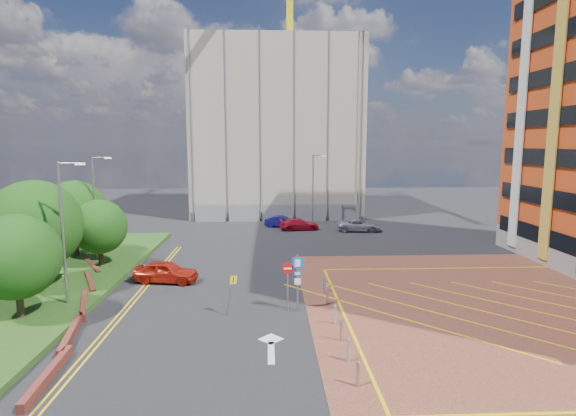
{
  "coord_description": "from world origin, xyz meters",
  "views": [
    {
      "loc": [
        -1.08,
        -22.91,
        9.26
      ],
      "look_at": [
        0.11,
        4.1,
        5.35
      ],
      "focal_mm": 28.0,
      "sensor_mm": 36.0,
      "label": 1
    }
  ],
  "objects": [
    {
      "name": "car_blue_back",
      "position": [
        0.4,
        26.26,
        0.62
      ],
      "size": [
        3.96,
        2.26,
        1.23
      ],
      "primitive_type": "imported",
      "rotation": [
        0.0,
        0.0,
        1.3
      ],
      "color": "navy",
      "rests_on": "ground"
    },
    {
      "name": "sign_cluster",
      "position": [
        0.3,
        0.98,
        1.95
      ],
      "size": [
        1.17,
        0.12,
        3.2
      ],
      "color": "#9EA0A8",
      "rests_on": "ground"
    },
    {
      "name": "lamp_left_near",
      "position": [
        -12.42,
        2.0,
        4.66
      ],
      "size": [
        1.53,
        0.16,
        8.0
      ],
      "color": "#9EA0A8",
      "rests_on": "grass_bed"
    },
    {
      "name": "car_red_left",
      "position": [
        -7.99,
        6.59,
        0.73
      ],
      "size": [
        4.48,
        2.35,
        1.45
      ],
      "primitive_type": "imported",
      "rotation": [
        0.0,
        0.0,
        1.42
      ],
      "color": "#AA1C0E",
      "rests_on": "ground"
    },
    {
      "name": "bollard_row",
      "position": [
        2.3,
        -1.67,
        0.47
      ],
      "size": [
        0.14,
        11.14,
        0.9
      ],
      "color": "#9EA0A8",
      "rests_on": "forecourt"
    },
    {
      "name": "car_silver_back",
      "position": [
        8.48,
        23.57,
        0.64
      ],
      "size": [
        4.79,
        2.61,
        1.27
      ],
      "primitive_type": "imported",
      "rotation": [
        0.0,
        0.0,
        1.46
      ],
      "color": "#A6A6AD",
      "rests_on": "ground"
    },
    {
      "name": "tower_crane",
      "position": [
        2.0,
        39.44,
        25.85
      ],
      "size": [
        1.6,
        35.0,
        35.4
      ],
      "color": "yellow",
      "rests_on": "ground"
    },
    {
      "name": "lamp_back",
      "position": [
        4.08,
        28.0,
        4.36
      ],
      "size": [
        1.53,
        0.16,
        8.0
      ],
      "color": "#9EA0A8",
      "rests_on": "ground"
    },
    {
      "name": "tree_b",
      "position": [
        -15.5,
        5.0,
        4.24
      ],
      "size": [
        5.6,
        5.6,
        6.74
      ],
      "color": "#3D2B1C",
      "rests_on": "grass_bed"
    },
    {
      "name": "tree_c",
      "position": [
        -13.5,
        10.0,
        3.19
      ],
      "size": [
        4.0,
        4.0,
        4.9
      ],
      "color": "#3D2B1C",
      "rests_on": "grass_bed"
    },
    {
      "name": "tree_a",
      "position": [
        -14.0,
        0.0,
        3.5
      ],
      "size": [
        4.4,
        4.4,
        5.41
      ],
      "color": "#3D2B1C",
      "rests_on": "grass_bed"
    },
    {
      "name": "car_red_back",
      "position": [
        2.21,
        24.57,
        0.61
      ],
      "size": [
        4.36,
        2.17,
        1.22
      ],
      "primitive_type": "imported",
      "rotation": [
        0.0,
        0.0,
        1.69
      ],
      "color": "red",
      "rests_on": "ground"
    },
    {
      "name": "warning_sign",
      "position": [
        -3.13,
        0.46,
        1.43
      ],
      "size": [
        0.65,
        0.4,
        2.25
      ],
      "color": "#9EA0A8",
      "rests_on": "ground"
    },
    {
      "name": "ground",
      "position": [
        0.0,
        0.0,
        0.0
      ],
      "size": [
        140.0,
        140.0,
        0.0
      ],
      "primitive_type": "plane",
      "color": "black",
      "rests_on": "ground"
    },
    {
      "name": "lamp_left_far",
      "position": [
        -14.42,
        12.0,
        4.66
      ],
      "size": [
        1.53,
        0.16,
        8.0
      ],
      "color": "#9EA0A8",
      "rests_on": "grass_bed"
    },
    {
      "name": "grass_bed",
      "position": [
        -18.0,
        6.0,
        0.15
      ],
      "size": [
        14.0,
        32.0,
        0.3
      ],
      "primitive_type": "cube",
      "color": "#224516",
      "rests_on": "ground"
    },
    {
      "name": "construction_building",
      "position": [
        0.0,
        40.0,
        11.0
      ],
      "size": [
        21.2,
        19.2,
        22.0
      ],
      "primitive_type": "cube",
      "color": "#B4A893",
      "rests_on": "ground"
    },
    {
      "name": "construction_fence",
      "position": [
        1.0,
        30.0,
        1.0
      ],
      "size": [
        21.6,
        0.06,
        2.0
      ],
      "primitive_type": "cube",
      "color": "gray",
      "rests_on": "ground"
    },
    {
      "name": "retaining_wall",
      "position": [
        -11.8,
        2.0,
        0.2
      ],
      "size": [
        6.06,
        20.33,
        0.4
      ],
      "color": "maroon",
      "rests_on": "ground"
    },
    {
      "name": "forecourt",
      "position": [
        14.0,
        0.0,
        0.01
      ],
      "size": [
        26.0,
        26.0,
        0.02
      ],
      "primitive_type": "cube",
      "color": "brown",
      "rests_on": "ground"
    },
    {
      "name": "tree_d",
      "position": [
        -16.5,
        13.0,
        3.87
      ],
      "size": [
        5.0,
        5.0,
        6.08
      ],
      "color": "#3D2B1C",
      "rests_on": "grass_bed"
    }
  ]
}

